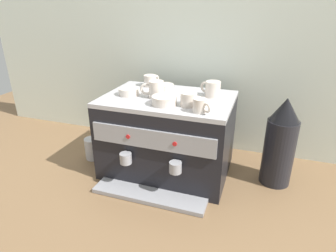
% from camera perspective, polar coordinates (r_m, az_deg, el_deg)
% --- Properties ---
extents(ground_plane, '(4.00, 4.00, 0.00)m').
position_cam_1_polar(ground_plane, '(1.60, -0.00, -8.37)').
color(ground_plane, brown).
extents(tiled_backsplash_wall, '(2.80, 0.03, 1.12)m').
position_cam_1_polar(tiled_backsplash_wall, '(1.73, 4.07, 14.00)').
color(tiled_backsplash_wall, silver).
rests_on(tiled_backsplash_wall, ground_plane).
extents(espresso_machine, '(0.64, 0.55, 0.41)m').
position_cam_1_polar(espresso_machine, '(1.49, -0.06, -1.82)').
color(espresso_machine, black).
rests_on(espresso_machine, ground_plane).
extents(ceramic_cup_0, '(0.09, 0.07, 0.06)m').
position_cam_1_polar(ceramic_cup_0, '(1.22, 6.47, 4.05)').
color(ceramic_cup_0, beige).
rests_on(ceramic_cup_0, espresso_machine).
extents(ceramic_cup_1, '(0.11, 0.07, 0.06)m').
position_cam_1_polar(ceramic_cup_1, '(1.29, 4.29, 5.26)').
color(ceramic_cup_1, beige).
rests_on(ceramic_cup_1, espresso_machine).
extents(ceramic_cup_2, '(0.07, 0.10, 0.06)m').
position_cam_1_polar(ceramic_cup_2, '(1.61, -3.47, 9.02)').
color(ceramic_cup_2, beige).
rests_on(ceramic_cup_2, espresso_machine).
extents(ceramic_cup_3, '(0.12, 0.07, 0.08)m').
position_cam_1_polar(ceramic_cup_3, '(1.40, -2.53, 7.28)').
color(ceramic_cup_3, beige).
rests_on(ceramic_cup_3, espresso_machine).
extents(ceramic_cup_4, '(0.11, 0.08, 0.08)m').
position_cam_1_polar(ceramic_cup_4, '(1.43, 8.78, 7.30)').
color(ceramic_cup_4, beige).
rests_on(ceramic_cup_4, espresso_machine).
extents(ceramic_bowl_0, '(0.10, 0.10, 0.03)m').
position_cam_1_polar(ceramic_bowl_0, '(1.46, -7.78, 6.78)').
color(ceramic_bowl_0, beige).
rests_on(ceramic_bowl_0, espresso_machine).
extents(ceramic_bowl_1, '(0.12, 0.12, 0.04)m').
position_cam_1_polar(ceramic_bowl_1, '(1.31, -0.75, 5.07)').
color(ceramic_bowl_1, beige).
rests_on(ceramic_bowl_1, espresso_machine).
extents(ceramic_bowl_2, '(0.10, 0.10, 0.04)m').
position_cam_1_polar(ceramic_bowl_2, '(1.51, -0.73, 7.56)').
color(ceramic_bowl_2, beige).
rests_on(ceramic_bowl_2, espresso_machine).
extents(coffee_grinder, '(0.15, 0.15, 0.45)m').
position_cam_1_polar(coffee_grinder, '(1.48, 21.41, -3.19)').
color(coffee_grinder, black).
rests_on(coffee_grinder, ground_plane).
extents(milk_pitcher, '(0.09, 0.09, 0.12)m').
position_cam_1_polar(milk_pitcher, '(1.72, -14.71, -4.33)').
color(milk_pitcher, '#B7B7BC').
rests_on(milk_pitcher, ground_plane).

